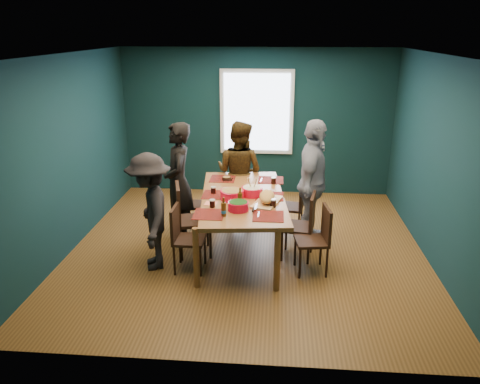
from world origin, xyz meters
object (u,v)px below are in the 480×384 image
object	(u,v)px
bowl_salad	(232,194)
chair_right_mid	(304,221)
person_back	(239,172)
cutting_board	(267,198)
chair_right_near	(318,235)
bowl_dumpling	(252,191)
person_right	(312,183)
chair_left_mid	(187,214)
chair_right_far	(295,202)
dining_table	(243,201)
bowl_herbs	(238,206)
chair_left_near	(183,234)
chair_left_far	(186,199)
person_near_left	(150,212)
person_far_left	(179,182)

from	to	relation	value
bowl_salad	chair_right_mid	bearing A→B (deg)	1.85
person_back	cutting_board	bearing A→B (deg)	132.82
chair_right_near	bowl_dumpling	bearing A→B (deg)	141.05
person_right	chair_left_mid	bearing A→B (deg)	118.21
chair_right_far	bowl_dumpling	world-z (taller)	bowl_dumpling
person_back	person_right	distance (m)	1.35
dining_table	bowl_herbs	xyz separation A→B (m)	(-0.02, -0.55, 0.14)
dining_table	chair_right_far	size ratio (longest dim) A/B	2.64
chair_left_near	bowl_dumpling	world-z (taller)	bowl_dumpling
cutting_board	chair_left_far	bearing A→B (deg)	159.46
person_back	person_right	size ratio (longest dim) A/B	0.90
chair_left_far	person_right	bearing A→B (deg)	-8.36
chair_right_far	chair_right_near	xyz separation A→B (m)	(0.26, -1.19, 0.01)
chair_right_near	person_near_left	size ratio (longest dim) A/B	0.57
chair_left_mid	person_right	xyz separation A→B (m)	(1.73, 0.54, 0.32)
person_back	person_near_left	world-z (taller)	person_back
chair_right_near	bowl_herbs	xyz separation A→B (m)	(-1.02, -0.05, 0.39)
chair_right_near	dining_table	bearing A→B (deg)	145.28
chair_right_mid	chair_left_near	bearing A→B (deg)	-153.64
chair_right_mid	bowl_salad	xyz separation A→B (m)	(-0.98, -0.03, 0.37)
chair_right_far	person_right	distance (m)	0.55
chair_right_near	person_right	size ratio (longest dim) A/B	0.49
person_far_left	bowl_dumpling	world-z (taller)	person_far_left
chair_right_far	person_near_left	distance (m)	2.28
dining_table	chair_left_far	bearing A→B (deg)	136.04
chair_right_near	cutting_board	xyz separation A→B (m)	(-0.67, 0.25, 0.39)
dining_table	chair_left_near	xyz separation A→B (m)	(-0.73, -0.59, -0.25)
dining_table	chair_left_far	size ratio (longest dim) A/B	2.78
person_right	bowl_salad	xyz separation A→B (m)	(-1.10, -0.56, -0.01)
bowl_herbs	chair_left_near	bearing A→B (deg)	-176.59
person_far_left	person_near_left	size ratio (longest dim) A/B	1.14
dining_table	person_near_left	bearing A→B (deg)	-161.14
person_back	person_right	world-z (taller)	person_right
person_right	chair_right_mid	bearing A→B (deg)	177.68
chair_right_near	person_back	size ratio (longest dim) A/B	0.54
chair_right_far	bowl_dumpling	size ratio (longest dim) A/B	3.01
chair_right_near	cutting_board	size ratio (longest dim) A/B	1.25
chair_left_near	chair_right_near	world-z (taller)	chair_right_near
dining_table	chair_left_near	size ratio (longest dim) A/B	2.64
dining_table	bowl_salad	size ratio (longest dim) A/B	7.35
dining_table	bowl_salad	world-z (taller)	bowl_salad
dining_table	cutting_board	world-z (taller)	cutting_board
bowl_dumpling	dining_table	bearing A→B (deg)	-169.07
chair_left_far	bowl_herbs	distance (m)	1.63
chair_right_near	chair_right_mid	bearing A→B (deg)	105.02
chair_right_near	bowl_dumpling	distance (m)	1.10
person_near_left	chair_left_far	bearing A→B (deg)	151.85
cutting_board	bowl_herbs	bearing A→B (deg)	-123.03
chair_left_far	chair_left_mid	size ratio (longest dim) A/B	0.82
chair_left_far	chair_left_mid	xyz separation A→B (m)	(0.18, -0.88, 0.11)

